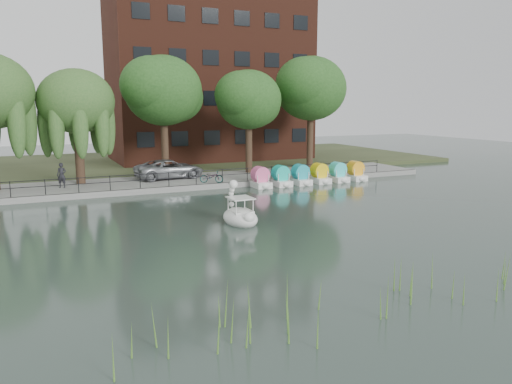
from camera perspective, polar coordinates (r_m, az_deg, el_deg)
ground_plane at (r=24.11m, az=2.87°, el=-4.65°), size 120.00×120.00×0.00m
promenade at (r=38.68m, az=-8.08°, el=1.18°), size 40.00×6.00×0.40m
kerb at (r=35.90m, az=-6.74°, el=0.52°), size 40.00×0.25×0.40m
land_strip at (r=52.15m, az=-12.47°, el=3.31°), size 60.00×22.00×0.36m
railing at (r=35.94m, az=-6.86°, el=2.05°), size 32.00×0.05×1.00m
apartment_building at (r=53.77m, az=-5.34°, el=13.50°), size 20.00×10.07×18.00m
willow_mid at (r=37.82m, az=-19.87°, el=9.69°), size 5.32×5.32×8.15m
broadleaf_center at (r=39.90m, az=-10.56°, el=11.27°), size 6.00×6.00×9.25m
broadleaf_right at (r=41.70m, az=-0.84°, el=10.45°), size 5.40×5.40×8.32m
broadleaf_far at (r=45.58m, az=6.30°, el=11.63°), size 6.30×6.30×9.71m
minivan at (r=39.07m, az=-9.86°, el=2.77°), size 3.44×6.35×1.69m
bicycle at (r=36.56m, az=-5.11°, el=1.83°), size 1.36×1.79×1.00m
pedestrian at (r=36.76m, az=-21.34°, el=1.99°), size 0.85×0.72×1.98m
swan_boat at (r=25.83m, az=-1.87°, el=-2.56°), size 1.67×2.68×2.16m
pedal_boat_row at (r=38.81m, az=6.21°, el=1.86°), size 9.65×1.70×1.40m
reed_bank at (r=17.84m, az=23.27°, el=-8.82°), size 24.00×2.40×1.20m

